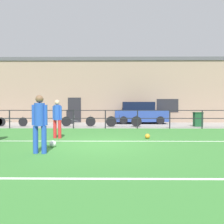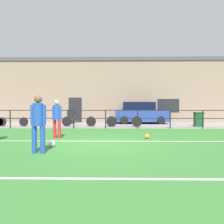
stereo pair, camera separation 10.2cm
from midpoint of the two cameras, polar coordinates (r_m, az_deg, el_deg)
The scene contains 16 objects.
ground at distance 8.44m, azimuth -3.16°, elevation -8.22°, with size 60.00×44.00×0.04m, color #387A33.
field_line_touchline at distance 9.26m, azimuth -2.77°, elevation -7.20°, with size 36.00×0.11×0.00m, color white.
field_line_hash at distance 4.66m, azimuth -6.88°, elevation -16.04°, with size 36.00×0.11×0.00m, color white.
pavement_strip at distance 16.86m, azimuth -1.01°, elevation -3.22°, with size 48.00×5.00×0.02m, color gray.
perimeter_fence at distance 14.32m, azimuth -1.38°, elevation -1.11°, with size 36.07×0.07×1.15m.
clubhouse_facade at distance 20.54m, azimuth -0.62°, elevation 5.29°, with size 28.00×2.56×5.49m.
player_striker at distance 7.13m, azimuth -17.39°, elevation -1.99°, with size 0.47×0.30×1.72m.
player_winger at distance 10.29m, azimuth -13.21°, elevation -1.07°, with size 0.43×0.29×1.67m.
soccer_ball_match at distance 8.20m, azimuth -14.31°, elevation -7.61°, with size 0.22×0.22×0.22m, color white.
soccer_ball_spare at distance 10.01m, azimuth 8.95°, elevation -5.96°, with size 0.21×0.21×0.21m, color orange.
parked_car_red at distance 18.32m, azimuth 7.25°, elevation -0.34°, with size 4.07×1.92×1.69m.
bicycle_parked_2 at distance 17.04m, azimuth -23.20°, elevation -2.19°, with size 2.10×0.04×0.71m.
bicycle_parked_3 at distance 15.73m, azimuth -8.03°, elevation -2.28°, with size 2.31×0.04×0.76m.
bicycle_parked_4 at distance 15.34m, azimuth 3.20°, elevation -2.30°, with size 2.37×0.04×0.78m.
trash_bin_0 at distance 18.19m, azimuth -9.98°, elevation -1.15°, with size 0.54×0.46×1.08m.
trash_bin_1 at distance 16.51m, azimuth 20.81°, elevation -1.69°, with size 0.57×0.49×0.97m.
Camera 2 is at (0.67, -8.29, 1.41)m, focal length 36.94 mm.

